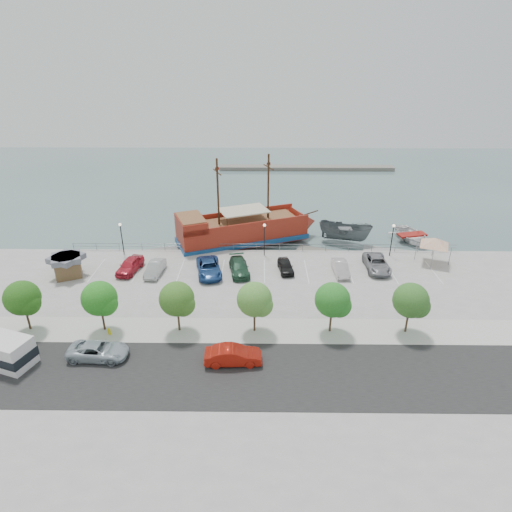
{
  "coord_description": "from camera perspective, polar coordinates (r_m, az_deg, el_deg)",
  "views": [
    {
      "loc": [
        -0.47,
        -42.95,
        23.41
      ],
      "look_at": [
        -1.0,
        2.0,
        2.0
      ],
      "focal_mm": 30.0,
      "sensor_mm": 36.0,
      "label": 1
    }
  ],
  "objects": [
    {
      "name": "patrol_boat",
      "position": [
        61.36,
        11.74,
        2.93
      ],
      "size": [
        7.99,
        5.42,
        2.9
      ],
      "primitive_type": "imported",
      "rotation": [
        0.0,
        0.0,
        1.18
      ],
      "color": "#555C5F",
      "rests_on": "ground"
    },
    {
      "name": "parked_car_c",
      "position": [
        50.01,
        -6.31,
        -1.58
      ],
      "size": [
        3.76,
        6.17,
        1.6
      ],
      "primitive_type": "imported",
      "rotation": [
        0.0,
        0.0,
        0.2
      ],
      "color": "navy",
      "rests_on": "land_slab"
    },
    {
      "name": "ground",
      "position": [
        49.41,
        1.14,
        -4.15
      ],
      "size": [
        160.0,
        160.0,
        0.0
      ],
      "primitive_type": "plane",
      "color": "#4A605F"
    },
    {
      "name": "parked_car_d",
      "position": [
        50.01,
        -2.26,
        -1.51
      ],
      "size": [
        2.97,
        5.43,
        1.49
      ],
      "primitive_type": "imported",
      "rotation": [
        0.0,
        0.0,
        0.18
      ],
      "color": "#244B33",
      "rests_on": "land_slab"
    },
    {
      "name": "speedboat",
      "position": [
        64.75,
        20.02,
        2.39
      ],
      "size": [
        6.38,
        7.83,
        1.42
      ],
      "primitive_type": "imported",
      "rotation": [
        0.0,
        0.0,
        0.24
      ],
      "color": "white",
      "rests_on": "ground"
    },
    {
      "name": "parked_car_a",
      "position": [
        52.45,
        -16.47,
        -1.19
      ],
      "size": [
        2.74,
        5.01,
        1.62
      ],
      "primitive_type": "imported",
      "rotation": [
        0.0,
        0.0,
        -0.18
      ],
      "color": "red",
      "rests_on": "land_slab"
    },
    {
      "name": "parked_car_g",
      "position": [
        52.79,
        15.8,
        -0.97
      ],
      "size": [
        2.62,
        5.57,
        1.54
      ],
      "primitive_type": "imported",
      "rotation": [
        0.0,
        0.0,
        -0.01
      ],
      "color": "gray",
      "rests_on": "land_slab"
    },
    {
      "name": "lamp_post_left",
      "position": [
        56.32,
        -17.53,
        2.92
      ],
      "size": [
        0.36,
        0.36,
        4.28
      ],
      "color": "black",
      "rests_on": "land_slab"
    },
    {
      "name": "parked_car_e",
      "position": [
        50.54,
        3.97,
        -1.33
      ],
      "size": [
        2.07,
        4.13,
        1.35
      ],
      "primitive_type": "imported",
      "rotation": [
        0.0,
        0.0,
        0.12
      ],
      "color": "black",
      "rests_on": "land_slab"
    },
    {
      "name": "tree_d",
      "position": [
        38.55,
        0.01,
        -5.99
      ],
      "size": [
        3.3,
        3.2,
        5.0
      ],
      "color": "#473321",
      "rests_on": "sidewalk"
    },
    {
      "name": "tree_c",
      "position": [
        39.24,
        -10.32,
        -5.83
      ],
      "size": [
        3.3,
        3.2,
        5.0
      ],
      "color": "#473321",
      "rests_on": "sidewalk"
    },
    {
      "name": "tree_f",
      "position": [
        40.88,
        20.14,
        -5.74
      ],
      "size": [
        3.3,
        3.2,
        5.0
      ],
      "color": "#473321",
      "rests_on": "sidewalk"
    },
    {
      "name": "pirate_ship",
      "position": [
        59.67,
        -0.49,
        3.59
      ],
      "size": [
        20.85,
        12.7,
        13.0
      ],
      "rotation": [
        0.0,
        0.0,
        0.38
      ],
      "color": "maroon",
      "rests_on": "ground"
    },
    {
      "name": "lamp_post_right",
      "position": [
        56.0,
        17.75,
        2.76
      ],
      "size": [
        0.36,
        0.36,
        4.28
      ],
      "color": "black",
      "rests_on": "land_slab"
    },
    {
      "name": "tree_a",
      "position": [
        44.08,
        -28.57,
        -5.09
      ],
      "size": [
        3.3,
        3.2,
        5.0
      ],
      "color": "#473321",
      "rests_on": "sidewalk"
    },
    {
      "name": "dock_west",
      "position": [
        58.81,
        -11.54,
        0.62
      ],
      "size": [
        7.79,
        4.29,
        0.43
      ],
      "primitive_type": "cube",
      "rotation": [
        0.0,
        0.0,
        0.31
      ],
      "color": "slate",
      "rests_on": "ground"
    },
    {
      "name": "parked_car_b",
      "position": [
        51.17,
        -13.32,
        -1.6
      ],
      "size": [
        1.89,
        4.46,
        1.43
      ],
      "primitive_type": "imported",
      "rotation": [
        0.0,
        0.0,
        -0.09
      ],
      "color": "#ABABAB",
      "rests_on": "land_slab"
    },
    {
      "name": "dock_mid",
      "position": [
        58.08,
        8.71,
        0.5
      ],
      "size": [
        6.74,
        4.14,
        0.37
      ],
      "primitive_type": "cube",
      "rotation": [
        0.0,
        0.0,
        -0.38
      ],
      "color": "#6A665B",
      "rests_on": "ground"
    },
    {
      "name": "tree_b",
      "position": [
        41.14,
        -19.98,
        -5.51
      ],
      "size": [
        3.3,
        3.2,
        5.0
      ],
      "color": "#473321",
      "rests_on": "sidewalk"
    },
    {
      "name": "parked_car_f",
      "position": [
        50.87,
        11.22,
        -1.56
      ],
      "size": [
        1.66,
        4.36,
        1.42
      ],
      "primitive_type": "imported",
      "rotation": [
        0.0,
        0.0,
        0.04
      ],
      "color": "beige",
      "rests_on": "land_slab"
    },
    {
      "name": "seawall_railing",
      "position": [
        55.68,
        1.1,
        1.19
      ],
      "size": [
        50.0,
        0.06,
        1.0
      ],
      "color": "slate",
      "rests_on": "land_slab"
    },
    {
      "name": "canopy_tent",
      "position": [
        55.87,
        22.84,
        2.23
      ],
      "size": [
        5.88,
        5.88,
        3.74
      ],
      "rotation": [
        0.0,
        0.0,
        0.4
      ],
      "color": "slate",
      "rests_on": "land_slab"
    },
    {
      "name": "far_shore",
      "position": [
        101.4,
        6.72,
        11.6
      ],
      "size": [
        40.0,
        3.0,
        0.8
      ],
      "primitive_type": "cube",
      "color": "slate",
      "rests_on": "ground"
    },
    {
      "name": "land_slab",
      "position": [
        32.54,
        1.38,
        -22.1
      ],
      "size": [
        100.0,
        58.0,
        1.2
      ],
      "primitive_type": "cube",
      "color": "gray",
      "rests_on": "ground"
    },
    {
      "name": "sidewalk",
      "position": [
        40.42,
        1.23,
        -9.91
      ],
      "size": [
        100.0,
        4.0,
        0.05
      ],
      "primitive_type": "cube",
      "color": "#BBBAAE",
      "rests_on": "land_slab"
    },
    {
      "name": "fire_hydrant",
      "position": [
        41.89,
        -18.97,
        -9.46
      ],
      "size": [
        0.25,
        0.25,
        0.72
      ],
      "rotation": [
        0.0,
        0.0,
        -0.32
      ],
      "color": "#E4CC03",
      "rests_on": "sidewalk"
    },
    {
      "name": "shed",
      "position": [
        53.69,
        -23.82,
        -1.11
      ],
      "size": [
        4.05,
        4.05,
        2.54
      ],
      "rotation": [
        0.0,
        0.0,
        0.4
      ],
      "color": "brown",
      "rests_on": "land_slab"
    },
    {
      "name": "street",
      "position": [
        35.7,
        1.31,
        -15.5
      ],
      "size": [
        100.0,
        8.0,
        0.04
      ],
      "primitive_type": "cube",
      "color": "black",
      "rests_on": "land_slab"
    },
    {
      "name": "dock_east",
      "position": [
        60.1,
        17.54,
        0.46
      ],
      "size": [
        7.48,
        4.04,
        0.41
      ],
      "primitive_type": "cube",
      "rotation": [
        0.0,
        0.0,
        -0.29
      ],
      "color": "gray",
      "rests_on": "ground"
    },
    {
      "name": "street_van",
      "position": [
        39.23,
        -20.29,
        -11.76
      ],
      "size": [
        5.15,
        2.55,
        1.4
      ],
      "primitive_type": "imported",
      "rotation": [
        0.0,
        0.0,
        1.53
      ],
      "color": "#A7B3BB",
      "rests_on": "street"
    },
    {
      "name": "street_sedan",
      "position": [
        36.34,
        -3.06,
        -13.08
      ],
      "size": [
        4.84,
        1.91,
        1.57
      ],
      "primitive_type": "imported",
      "rotation": [
        0.0,
        0.0,
        1.62
      ],
      "color": "#B11B0E",
      "rests_on": "street"
    },
    {
      "name": "lamp_post_mid",
      "position": [
        53.52,
        1.13,
        2.97
      ],
      "size": [
        0.36,
        0.36,
        4.28
      ],
      "color": "black",
      "rests_on": "land_slab"
    },
    {
      "name": "tree_e",
      "position": [
        39.11,
        10.37,
        -5.95
      ],
      "size": [
        3.3,
        3.2,
        5.0
      ],
      "color": "#473321",
      "rests_on": "sidewalk"
    }
  ]
}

